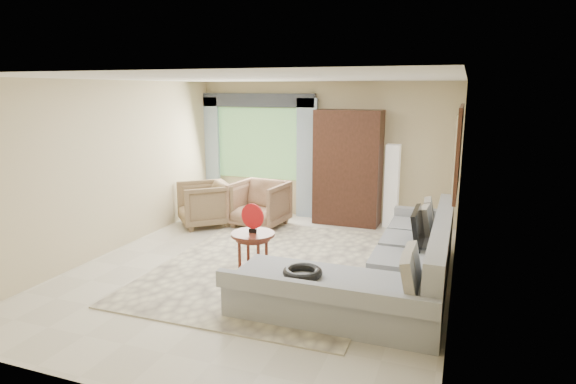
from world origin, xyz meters
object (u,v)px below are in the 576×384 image
at_px(sectional_sofa, 390,270).
at_px(potted_plant, 210,200).
at_px(armchair_right, 259,204).
at_px(armchair_left, 204,204).
at_px(coffee_table, 253,253).
at_px(tv_screen, 418,228).
at_px(armoire, 348,168).
at_px(floor_lamp, 392,186).

bearing_deg(sectional_sofa, potted_plant, 146.63).
bearing_deg(armchair_right, sectional_sofa, -31.96).
relative_size(armchair_left, armchair_right, 0.96).
relative_size(sectional_sofa, armchair_right, 3.77).
bearing_deg(potted_plant, coffee_table, -51.06).
height_order(coffee_table, potted_plant, coffee_table).
xyz_separation_m(tv_screen, armoire, (-1.50, 2.41, 0.33)).
distance_m(sectional_sofa, tv_screen, 0.71).
bearing_deg(armoire, sectional_sofa, -66.94).
distance_m(armchair_right, armoire, 1.76).
xyz_separation_m(tv_screen, coffee_table, (-2.09, -0.54, -0.41)).
height_order(coffee_table, armchair_right, armchair_right).
bearing_deg(floor_lamp, coffee_table, -114.79).
relative_size(sectional_sofa, floor_lamp, 2.31).
distance_m(tv_screen, armoire, 2.86).
bearing_deg(floor_lamp, sectional_sofa, -81.67).
distance_m(tv_screen, potted_plant, 4.77).
relative_size(tv_screen, floor_lamp, 0.49).
relative_size(armchair_left, potted_plant, 1.64).
height_order(sectional_sofa, coffee_table, sectional_sofa).
bearing_deg(armchair_right, potted_plant, 165.26).
bearing_deg(floor_lamp, tv_screen, -74.18).
height_order(coffee_table, armchair_left, armchair_left).
bearing_deg(armoire, armchair_right, -151.51).
bearing_deg(potted_plant, armchair_right, -21.15).
xyz_separation_m(armchair_right, potted_plant, (-1.31, 0.51, -0.15)).
bearing_deg(tv_screen, armoire, 121.90).
height_order(sectional_sofa, armoire, armoire).
bearing_deg(armchair_right, floor_lamp, 27.00).
relative_size(potted_plant, floor_lamp, 0.36).
height_order(armchair_left, armoire, armoire).
xyz_separation_m(tv_screen, potted_plant, (-4.25, 2.13, -0.45)).
xyz_separation_m(armchair_left, potted_plant, (-0.33, 0.79, -0.13)).
height_order(armchair_left, potted_plant, armchair_left).
height_order(coffee_table, floor_lamp, floor_lamp).
height_order(sectional_sofa, tv_screen, tv_screen).
height_order(tv_screen, armchair_right, tv_screen).
bearing_deg(armchair_right, coffee_table, -62.15).
distance_m(coffee_table, floor_lamp, 3.34).
bearing_deg(armchair_left, armoire, 72.13).
distance_m(sectional_sofa, potted_plant, 4.77).
xyz_separation_m(coffee_table, floor_lamp, (1.39, 3.01, 0.44)).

